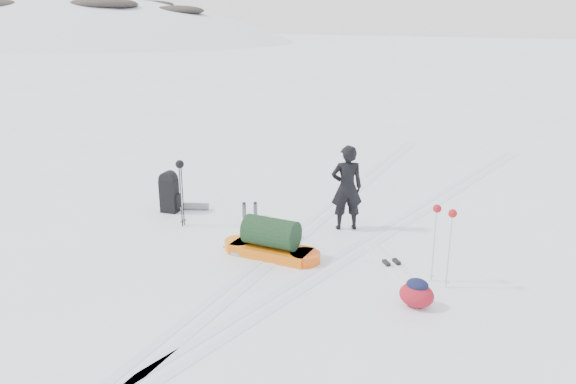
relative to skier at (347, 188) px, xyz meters
name	(u,v)px	position (x,y,z in m)	size (l,w,h in m)	color
ground	(290,242)	(-0.57, -1.09, -0.80)	(200.00, 200.00, 0.00)	white
ski_tracks	(343,232)	(0.04, -0.21, -0.79)	(3.38, 17.97, 0.01)	silver
skier	(347,188)	(0.00, 0.00, 0.00)	(0.58, 0.38, 1.59)	black
pulk_sled	(271,241)	(-0.57, -1.75, -0.54)	(1.75, 0.64, 0.66)	orange
expedition_rucksack	(173,193)	(-3.43, -0.84, -0.40)	(0.82, 0.69, 0.85)	black
ski_poles_black	(180,172)	(-2.74, -1.37, 0.25)	(0.16, 0.19, 1.28)	black
ski_poles_silver	(444,220)	(2.13, -1.43, 0.22)	(0.37, 0.22, 1.21)	silver
touring_skis_grey	(257,234)	(-1.27, -1.08, -0.78)	(0.41, 1.62, 0.06)	gray
touring_skis_white	(391,264)	(1.29, -1.11, -0.78)	(1.45, 1.46, 0.07)	white
rope_coil	(243,249)	(-1.10, -1.80, -0.77)	(0.59, 0.59, 0.06)	#5EA8E5
small_daypack	(417,293)	(2.03, -2.24, -0.60)	(0.59, 0.55, 0.41)	maroon
thermos_pair	(250,210)	(-1.91, -0.34, -0.65)	(0.23, 0.28, 0.31)	#4F5356
stuff_sack	(290,233)	(-0.67, -0.94, -0.69)	(0.36, 0.28, 0.20)	black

